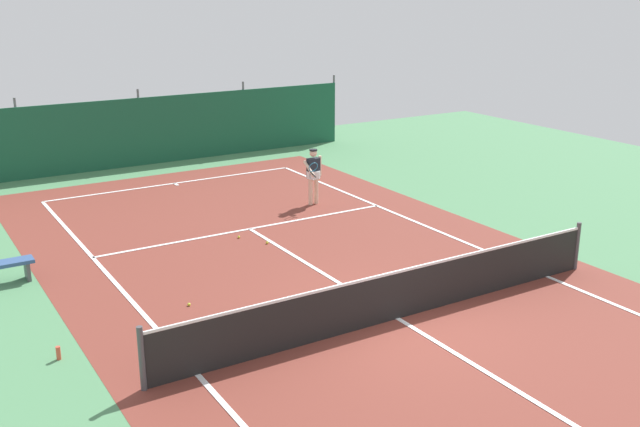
{
  "coord_description": "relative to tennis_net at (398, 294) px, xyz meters",
  "views": [
    {
      "loc": [
        -8.01,
        -10.25,
        6.11
      ],
      "look_at": [
        0.79,
        4.15,
        0.9
      ],
      "focal_mm": 41.35,
      "sensor_mm": 36.0,
      "label": 1
    }
  ],
  "objects": [
    {
      "name": "tennis_ball_by_sideline",
      "position": [
        -0.56,
        5.89,
        -0.48
      ],
      "size": [
        0.07,
        0.07,
        0.07
      ],
      "primitive_type": "sphere",
      "color": "#CCDB33",
      "rests_on": "ground"
    },
    {
      "name": "tennis_ball_midcourt",
      "position": [
        -3.2,
        2.64,
        -0.48
      ],
      "size": [
        0.07,
        0.07,
        0.07
      ],
      "primitive_type": "sphere",
      "color": "#CCDB33",
      "rests_on": "ground"
    },
    {
      "name": "tennis_player",
      "position": [
        2.64,
        7.52,
        0.45
      ],
      "size": [
        0.69,
        0.77,
        1.64
      ],
      "rotation": [
        0.0,
        0.0,
        3.18
      ],
      "color": "beige",
      "rests_on": "ground"
    },
    {
      "name": "tennis_net",
      "position": [
        0.0,
        0.0,
        0.0
      ],
      "size": [
        10.12,
        0.1,
        1.1
      ],
      "color": "black",
      "rests_on": "ground"
    },
    {
      "name": "court_surface",
      "position": [
        0.0,
        0.0,
        -0.51
      ],
      "size": [
        11.02,
        26.6,
        0.01
      ],
      "color": "brown",
      "rests_on": "ground"
    },
    {
      "name": "ground_plane",
      "position": [
        0.0,
        0.0,
        -0.51
      ],
      "size": [
        36.0,
        36.0,
        0.0
      ],
      "primitive_type": "plane",
      "color": "#4C8456"
    },
    {
      "name": "water_bottle",
      "position": [
        -5.93,
        1.73,
        -0.39
      ],
      "size": [
        0.08,
        0.08,
        0.24
      ],
      "primitive_type": "cylinder",
      "color": "#D84C38",
      "rests_on": "ground"
    },
    {
      "name": "back_fence",
      "position": [
        -0.0,
        15.47,
        0.16
      ],
      "size": [
        16.3,
        0.98,
        2.7
      ],
      "color": "#195138",
      "rests_on": "ground"
    },
    {
      "name": "tennis_ball_near_player",
      "position": [
        -0.15,
        5.13,
        -0.48
      ],
      "size": [
        0.07,
        0.07,
        0.07
      ],
      "primitive_type": "sphere",
      "color": "#CCDB33",
      "rests_on": "ground"
    },
    {
      "name": "parked_car",
      "position": [
        1.87,
        17.92,
        0.33
      ],
      "size": [
        2.21,
        4.3,
        1.68
      ],
      "rotation": [
        0.0,
        0.0,
        3.08
      ],
      "color": "silver",
      "rests_on": "ground"
    }
  ]
}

